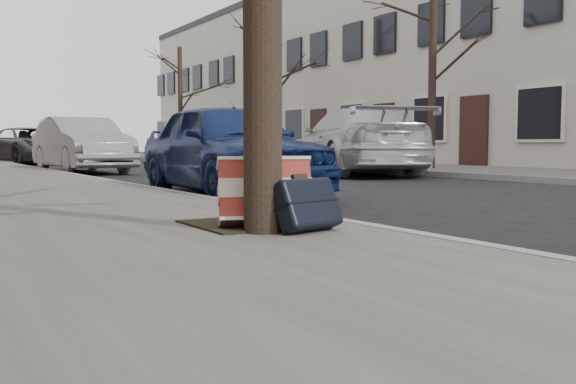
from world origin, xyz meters
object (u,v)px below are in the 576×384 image
car_near_front (229,148)px  car_near_mid (82,145)px  suitcase_red (265,192)px  suitcase_navy (307,204)px

car_near_front → car_near_mid: size_ratio=0.91×
suitcase_red → car_near_front: bearing=89.0°
suitcase_navy → car_near_mid: bearing=69.6°
car_near_front → car_near_mid: 8.56m
car_near_mid → suitcase_red: bearing=-100.8°
car_near_front → car_near_mid: car_near_mid is taller
suitcase_navy → car_near_mid: car_near_mid is taller
car_near_mid → car_near_front: bearing=-93.2°
suitcase_red → car_near_mid: 12.77m
suitcase_navy → suitcase_red: bearing=97.4°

